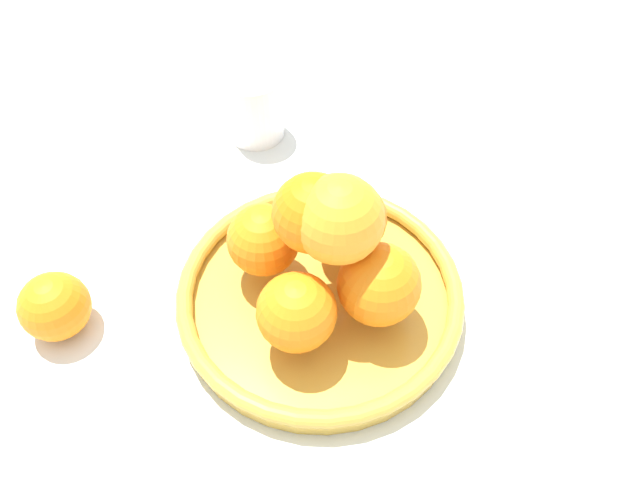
# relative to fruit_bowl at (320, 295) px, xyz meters

# --- Properties ---
(ground_plane) EXTENTS (4.00, 4.00, 0.00)m
(ground_plane) POSITION_rel_fruit_bowl_xyz_m (0.00, 0.00, -0.02)
(ground_plane) COLOR silver
(fruit_bowl) EXTENTS (0.28, 0.28, 0.03)m
(fruit_bowl) POSITION_rel_fruit_bowl_xyz_m (0.00, 0.00, 0.00)
(fruit_bowl) COLOR gold
(fruit_bowl) RESTS_ON ground_plane
(orange_pile) EXTENTS (0.18, 0.18, 0.14)m
(orange_pile) POSITION_rel_fruit_bowl_xyz_m (0.00, 0.01, 0.08)
(orange_pile) COLOR orange
(orange_pile) RESTS_ON fruit_bowl
(stray_orange) EXTENTS (0.07, 0.07, 0.07)m
(stray_orange) POSITION_rel_fruit_bowl_xyz_m (-0.13, -0.22, 0.02)
(stray_orange) COLOR orange
(stray_orange) RESTS_ON ground_plane
(drinking_glass) EXTENTS (0.07, 0.07, 0.09)m
(drinking_glass) POSITION_rel_fruit_bowl_xyz_m (-0.26, 0.09, 0.03)
(drinking_glass) COLOR white
(drinking_glass) RESTS_ON ground_plane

